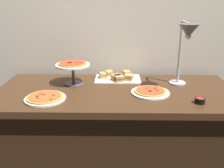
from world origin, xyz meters
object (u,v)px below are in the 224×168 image
Objects in this scene: pizza_plate_raised_stand at (73,67)px; pizza_plate_front at (45,98)px; pizza_plate_center at (150,92)px; heat_lamp at (186,38)px; sauce_cup_near at (200,100)px; sandwich_platter at (118,77)px.

pizza_plate_front is at bearing -113.70° from pizza_plate_raised_stand.
pizza_plate_raised_stand reaches higher than pizza_plate_center.
sauce_cup_near is (0.06, -0.27, -0.39)m from heat_lamp.
sauce_cup_near is at bearing -77.20° from heat_lamp.
pizza_plate_center is at bearing -162.14° from heat_lamp.
pizza_plate_center is (0.77, 0.13, -0.00)m from pizza_plate_front.
pizza_plate_center is 0.74× the size of sandwich_platter.
pizza_plate_raised_stand is 3.99× the size of sauce_cup_near.
sauce_cup_near is (1.09, -0.05, 0.01)m from pizza_plate_front.
sauce_cup_near is (0.94, -0.39, -0.13)m from pizza_plate_raised_stand.
pizza_plate_center is 0.37m from sauce_cup_near.
sandwich_platter reaches higher than pizza_plate_center.
pizza_plate_raised_stand is (-0.62, 0.21, 0.14)m from pizza_plate_center.
pizza_plate_center is 0.41m from sandwich_platter.
pizza_plate_front is at bearing -138.43° from sandwich_platter.
sauce_cup_near is at bearing -2.62° from pizza_plate_front.
pizza_plate_front is at bearing -168.13° from heat_lamp.
pizza_plate_raised_stand is at bearing 161.31° from pizza_plate_center.
sandwich_platter is at bearing 153.73° from heat_lamp.
sauce_cup_near is at bearing -22.72° from pizza_plate_raised_stand.
heat_lamp reaches higher than sandwich_platter.
pizza_plate_center is (-0.26, -0.08, -0.40)m from heat_lamp.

